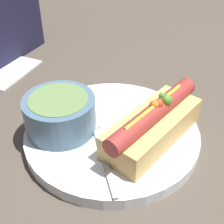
{
  "coord_description": "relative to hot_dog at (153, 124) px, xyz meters",
  "views": [
    {
      "loc": [
        -0.31,
        -0.16,
        0.31
      ],
      "look_at": [
        0.0,
        0.0,
        0.05
      ],
      "focal_mm": 50.0,
      "sensor_mm": 36.0,
      "label": 1
    }
  ],
  "objects": [
    {
      "name": "ground_plane",
      "position": [
        -0.01,
        0.06,
        -0.04
      ],
      "size": [
        4.0,
        4.0,
        0.0
      ],
      "primitive_type": "plane",
      "color": "#4C4238"
    },
    {
      "name": "dinner_plate",
      "position": [
        -0.01,
        0.06,
        -0.03
      ],
      "size": [
        0.25,
        0.25,
        0.02
      ],
      "color": "white",
      "rests_on": "ground_plane"
    },
    {
      "name": "hot_dog",
      "position": [
        0.0,
        0.0,
        0.0
      ],
      "size": [
        0.18,
        0.1,
        0.06
      ],
      "rotation": [
        0.0,
        0.0,
        -0.23
      ],
      "color": "#DBAD60",
      "rests_on": "dinner_plate"
    },
    {
      "name": "soup_bowl",
      "position": [
        -0.04,
        0.13,
        0.0
      ],
      "size": [
        0.1,
        0.1,
        0.05
      ],
      "color": "slate",
      "rests_on": "dinner_plate"
    },
    {
      "name": "spoon",
      "position": [
        -0.02,
        0.08,
        -0.02
      ],
      "size": [
        0.14,
        0.12,
        0.01
      ],
      "rotation": [
        0.0,
        0.0,
        0.7
      ],
      "color": "#B7B7BC",
      "rests_on": "dinner_plate"
    },
    {
      "name": "napkin",
      "position": [
        0.08,
        0.33,
        -0.04
      ],
      "size": [
        0.13,
        0.08,
        0.01
      ],
      "rotation": [
        0.0,
        0.0,
        0.07
      ],
      "color": "white",
      "rests_on": "ground_plane"
    }
  ]
}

